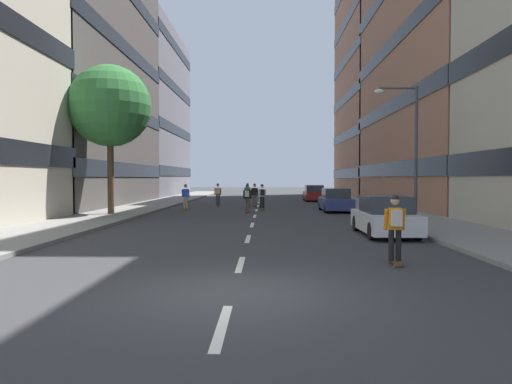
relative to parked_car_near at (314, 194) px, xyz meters
name	(u,v)px	position (x,y,z in m)	size (l,w,h in m)	color
ground_plane	(257,208)	(-5.21, -10.56, -0.70)	(151.76, 151.76, 0.00)	#333335
sidewalk_left	(154,204)	(-13.52, -7.40, -0.63)	(3.80, 69.56, 0.14)	gray
sidewalk_right	(363,205)	(3.10, -7.40, -0.63)	(3.80, 69.56, 0.14)	gray
lane_markings	(257,208)	(-5.21, -10.36, -0.70)	(0.16, 57.20, 0.01)	silver
building_left_mid	(50,55)	(-21.54, -7.98, 11.16)	(12.36, 21.43, 23.54)	#4C4744
building_left_far	(127,114)	(-21.54, 12.36, 9.33)	(12.36, 19.57, 19.88)	slate
building_right_far	(397,44)	(11.13, 12.36, 17.50)	(12.36, 18.46, 36.23)	#9E6B51
parked_car_near	(314,194)	(0.00, 0.00, 0.00)	(1.82, 4.40, 1.52)	maroon
parked_car_mid	(336,201)	(0.00, -13.92, 0.00)	(1.82, 4.40, 1.52)	navy
parked_car_far	(385,217)	(0.00, -26.70, 0.00)	(1.82, 4.40, 1.52)	silver
street_tree_near	(110,106)	(-13.52, -17.89, 5.61)	(4.67, 4.67, 8.53)	#4C3823
streetlamp_right	(409,138)	(2.35, -21.77, 3.44)	(2.13, 0.30, 6.50)	#3F3F44
skater_0	(186,196)	(-10.11, -12.53, 0.29)	(0.54, 0.91, 1.78)	brown
skater_1	(262,195)	(-4.83, -12.29, 0.32)	(0.56, 0.92, 1.78)	brown
skater_2	(247,193)	(-6.08, -6.43, 0.29)	(0.56, 0.92, 1.78)	brown
skater_3	(218,193)	(-8.31, -8.34, 0.32)	(0.56, 0.92, 1.78)	brown
skater_4	(395,225)	(-1.28, -32.82, 0.32)	(0.54, 0.91, 1.78)	brown
skater_5	(255,194)	(-5.43, -9.22, 0.29)	(0.57, 0.92, 1.78)	brown
skater_6	(247,197)	(-5.76, -14.98, 0.32)	(0.54, 0.91, 1.78)	brown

